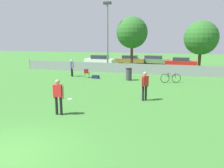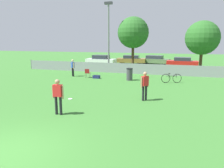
{
  "view_description": "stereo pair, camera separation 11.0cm",
  "coord_description": "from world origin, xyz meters",
  "px_view_note": "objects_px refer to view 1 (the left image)",
  "views": [
    {
      "loc": [
        5.0,
        -4.9,
        3.44
      ],
      "look_at": [
        1.3,
        6.7,
        1.05
      ],
      "focal_mm": 35.0,
      "sensor_mm": 36.0,
      "label": 1
    },
    {
      "loc": [
        5.11,
        -4.87,
        3.44
      ],
      "look_at": [
        1.3,
        6.7,
        1.05
      ],
      "focal_mm": 35.0,
      "sensor_mm": 36.0,
      "label": 2
    }
  ],
  "objects_px": {
    "parked_car_tan": "(130,60)",
    "parked_car_red": "(181,62)",
    "player_defender_red": "(145,84)",
    "bicycle_sideline": "(171,78)",
    "tree_near_pole": "(132,33)",
    "trash_bin": "(129,74)",
    "tree_far_right": "(201,38)",
    "parked_car_white": "(100,60)",
    "gear_bag_sideline": "(96,77)",
    "frisbee_disc": "(70,99)",
    "spectator_in_blue": "(72,67)",
    "folding_chair_sideline": "(87,73)",
    "parked_car_olive": "(153,60)",
    "light_pole": "(107,30)",
    "player_thrower_red": "(58,94)"
  },
  "relations": [
    {
      "from": "spectator_in_blue",
      "to": "parked_car_white",
      "type": "distance_m",
      "value": 10.72
    },
    {
      "from": "tree_far_right",
      "to": "gear_bag_sideline",
      "type": "relative_size",
      "value": 8.64
    },
    {
      "from": "frisbee_disc",
      "to": "parked_car_white",
      "type": "relative_size",
      "value": 0.06
    },
    {
      "from": "tree_far_right",
      "to": "folding_chair_sideline",
      "type": "xyz_separation_m",
      "value": [
        -10.45,
        -6.69,
        -3.29
      ]
    },
    {
      "from": "tree_near_pole",
      "to": "bicycle_sideline",
      "type": "distance_m",
      "value": 9.78
    },
    {
      "from": "parked_car_tan",
      "to": "frisbee_disc",
      "type": "bearing_deg",
      "value": -90.24
    },
    {
      "from": "light_pole",
      "to": "tree_far_right",
      "type": "xyz_separation_m",
      "value": [
        10.29,
        0.96,
        -0.88
      ]
    },
    {
      "from": "trash_bin",
      "to": "gear_bag_sideline",
      "type": "height_order",
      "value": "trash_bin"
    },
    {
      "from": "parked_car_tan",
      "to": "parked_car_red",
      "type": "xyz_separation_m",
      "value": [
        7.58,
        -1.75,
        -0.02
      ]
    },
    {
      "from": "spectator_in_blue",
      "to": "player_thrower_red",
      "type": "bearing_deg",
      "value": 154.97
    },
    {
      "from": "tree_near_pole",
      "to": "trash_bin",
      "type": "bearing_deg",
      "value": -79.22
    },
    {
      "from": "player_defender_red",
      "to": "bicycle_sideline",
      "type": "distance_m",
      "value": 6.39
    },
    {
      "from": "parked_car_red",
      "to": "player_defender_red",
      "type": "bearing_deg",
      "value": -92.74
    },
    {
      "from": "gear_bag_sideline",
      "to": "parked_car_red",
      "type": "bearing_deg",
      "value": 58.72
    },
    {
      "from": "folding_chair_sideline",
      "to": "parked_car_tan",
      "type": "bearing_deg",
      "value": -100.34
    },
    {
      "from": "tree_far_right",
      "to": "parked_car_red",
      "type": "xyz_separation_m",
      "value": [
        -1.91,
        5.72,
        -3.15
      ]
    },
    {
      "from": "parked_car_red",
      "to": "player_thrower_red",
      "type": "bearing_deg",
      "value": -100.25
    },
    {
      "from": "tree_near_pole",
      "to": "frisbee_disc",
      "type": "relative_size",
      "value": 24.62
    },
    {
      "from": "spectator_in_blue",
      "to": "folding_chair_sideline",
      "type": "height_order",
      "value": "spectator_in_blue"
    },
    {
      "from": "light_pole",
      "to": "parked_car_tan",
      "type": "bearing_deg",
      "value": 84.55
    },
    {
      "from": "bicycle_sideline",
      "to": "parked_car_tan",
      "type": "distance_m",
      "value": 15.92
    },
    {
      "from": "tree_far_right",
      "to": "parked_car_white",
      "type": "height_order",
      "value": "tree_far_right"
    },
    {
      "from": "trash_bin",
      "to": "parked_car_white",
      "type": "relative_size",
      "value": 0.25
    },
    {
      "from": "light_pole",
      "to": "tree_near_pole",
      "type": "bearing_deg",
      "value": 28.24
    },
    {
      "from": "bicycle_sideline",
      "to": "parked_car_white",
      "type": "relative_size",
      "value": 0.37
    },
    {
      "from": "light_pole",
      "to": "folding_chair_sideline",
      "type": "relative_size",
      "value": 9.19
    },
    {
      "from": "parked_car_tan",
      "to": "parked_car_white",
      "type": "bearing_deg",
      "value": -143.82
    },
    {
      "from": "spectator_in_blue",
      "to": "parked_car_red",
      "type": "relative_size",
      "value": 0.4
    },
    {
      "from": "tree_near_pole",
      "to": "player_defender_red",
      "type": "relative_size",
      "value": 3.7
    },
    {
      "from": "player_thrower_red",
      "to": "player_defender_red",
      "type": "bearing_deg",
      "value": 45.95
    },
    {
      "from": "player_thrower_red",
      "to": "folding_chair_sideline",
      "type": "height_order",
      "value": "player_thrower_red"
    },
    {
      "from": "player_defender_red",
      "to": "bicycle_sideline",
      "type": "relative_size",
      "value": 1.04
    },
    {
      "from": "player_defender_red",
      "to": "parked_car_white",
      "type": "xyz_separation_m",
      "value": [
        -9.46,
        17.43,
        -0.3
      ]
    },
    {
      "from": "tree_far_right",
      "to": "parked_car_white",
      "type": "xyz_separation_m",
      "value": [
        -13.29,
        4.29,
        -3.09
      ]
    },
    {
      "from": "parked_car_olive",
      "to": "parked_car_tan",
      "type": "bearing_deg",
      "value": -158.25
    },
    {
      "from": "frisbee_disc",
      "to": "player_thrower_red",
      "type": "bearing_deg",
      "value": -71.92
    },
    {
      "from": "trash_bin",
      "to": "parked_car_red",
      "type": "xyz_separation_m",
      "value": [
        4.38,
        12.54,
        0.1
      ]
    },
    {
      "from": "tree_near_pole",
      "to": "player_thrower_red",
      "type": "xyz_separation_m",
      "value": [
        0.39,
        -17.4,
        -3.44
      ]
    },
    {
      "from": "folding_chair_sideline",
      "to": "gear_bag_sideline",
      "type": "height_order",
      "value": "folding_chair_sideline"
    },
    {
      "from": "tree_far_right",
      "to": "parked_car_tan",
      "type": "bearing_deg",
      "value": 141.78
    },
    {
      "from": "parked_car_olive",
      "to": "spectator_in_blue",
      "type": "bearing_deg",
      "value": -102.34
    },
    {
      "from": "parked_car_olive",
      "to": "tree_far_right",
      "type": "bearing_deg",
      "value": -42.9
    },
    {
      "from": "folding_chair_sideline",
      "to": "parked_car_tan",
      "type": "height_order",
      "value": "parked_car_tan"
    },
    {
      "from": "player_defender_red",
      "to": "trash_bin",
      "type": "relative_size",
      "value": 1.56
    },
    {
      "from": "parked_car_red",
      "to": "gear_bag_sideline",
      "type": "bearing_deg",
      "value": -118.21
    },
    {
      "from": "light_pole",
      "to": "bicycle_sideline",
      "type": "bearing_deg",
      "value": -37.87
    },
    {
      "from": "trash_bin",
      "to": "tree_near_pole",
      "type": "bearing_deg",
      "value": 100.78
    },
    {
      "from": "frisbee_disc",
      "to": "parked_car_olive",
      "type": "relative_size",
      "value": 0.05
    },
    {
      "from": "light_pole",
      "to": "tree_near_pole",
      "type": "distance_m",
      "value": 2.98
    },
    {
      "from": "parked_car_red",
      "to": "trash_bin",
      "type": "bearing_deg",
      "value": -106.17
    }
  ]
}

